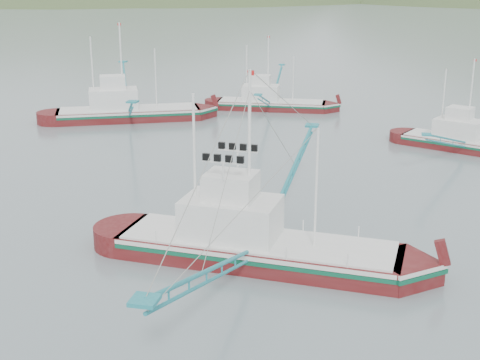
% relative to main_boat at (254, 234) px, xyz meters
% --- Properties ---
extents(ground, '(1200.00, 1200.00, 0.00)m').
position_rel_main_boat_xyz_m(ground, '(-1.89, -1.08, -1.67)').
color(ground, slate).
rests_on(ground, ground).
extents(main_boat, '(16.25, 28.85, 11.70)m').
position_rel_main_boat_xyz_m(main_boat, '(0.00, 0.00, 0.00)').
color(main_boat, '#4F0D0E').
rests_on(main_boat, ground).
extents(bg_boat_left, '(15.84, 26.70, 11.37)m').
position_rel_main_boat_xyz_m(bg_boat_left, '(-21.13, 33.76, 0.63)').
color(bg_boat_left, '#4F0D0E').
rests_on(bg_boat_left, ground).
extents(bg_boat_right, '(12.55, 21.16, 9.01)m').
position_rel_main_boat_xyz_m(bg_boat_right, '(14.32, 28.26, 0.15)').
color(bg_boat_right, '#4F0D0E').
rests_on(bg_boat_right, ground).
extents(bg_boat_far, '(12.87, 22.99, 9.31)m').
position_rel_main_boat_xyz_m(bg_boat_far, '(-6.92, 43.03, -0.40)').
color(bg_boat_far, '#4F0D0E').
rests_on(bg_boat_far, ground).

